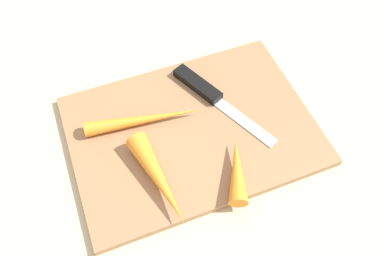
{
  "coord_description": "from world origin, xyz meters",
  "views": [
    {
      "loc": [
        0.12,
        0.3,
        0.5
      ],
      "look_at": [
        0.0,
        0.0,
        0.01
      ],
      "focal_mm": 36.64,
      "sensor_mm": 36.0,
      "label": 1
    }
  ],
  "objects_px": {
    "cutting_board": "(192,130)",
    "carrot_shortest": "(237,170)",
    "knife": "(204,89)",
    "carrot_medium": "(159,178)",
    "carrot_longest": "(145,119)"
  },
  "relations": [
    {
      "from": "knife",
      "to": "carrot_shortest",
      "type": "bearing_deg",
      "value": -29.4
    },
    {
      "from": "carrot_longest",
      "to": "carrot_medium",
      "type": "height_order",
      "value": "carrot_medium"
    },
    {
      "from": "knife",
      "to": "carrot_medium",
      "type": "distance_m",
      "value": 0.17
    },
    {
      "from": "carrot_longest",
      "to": "carrot_medium",
      "type": "bearing_deg",
      "value": -87.56
    },
    {
      "from": "cutting_board",
      "to": "carrot_shortest",
      "type": "relative_size",
      "value": 3.69
    },
    {
      "from": "carrot_shortest",
      "to": "carrot_medium",
      "type": "distance_m",
      "value": 0.11
    },
    {
      "from": "cutting_board",
      "to": "carrot_medium",
      "type": "distance_m",
      "value": 0.1
    },
    {
      "from": "knife",
      "to": "carrot_shortest",
      "type": "relative_size",
      "value": 1.95
    },
    {
      "from": "cutting_board",
      "to": "carrot_shortest",
      "type": "height_order",
      "value": "carrot_shortest"
    },
    {
      "from": "knife",
      "to": "carrot_shortest",
      "type": "height_order",
      "value": "carrot_shortest"
    },
    {
      "from": "knife",
      "to": "cutting_board",
      "type": "bearing_deg",
      "value": -60.27
    },
    {
      "from": "cutting_board",
      "to": "carrot_longest",
      "type": "distance_m",
      "value": 0.07
    },
    {
      "from": "knife",
      "to": "carrot_longest",
      "type": "height_order",
      "value": "carrot_longest"
    },
    {
      "from": "carrot_longest",
      "to": "carrot_shortest",
      "type": "xyz_separation_m",
      "value": [
        -0.09,
        0.13,
        0.0
      ]
    },
    {
      "from": "carrot_shortest",
      "to": "knife",
      "type": "bearing_deg",
      "value": 17.65
    }
  ]
}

